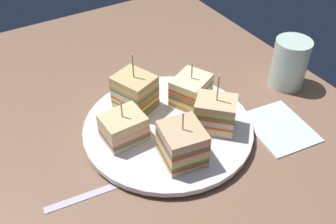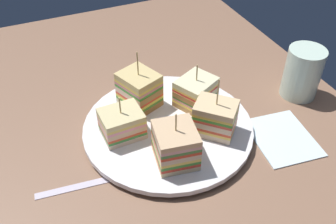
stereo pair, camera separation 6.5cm
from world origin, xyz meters
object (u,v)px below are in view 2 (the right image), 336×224
Objects in this scene: sandwich_wedge_4 at (175,145)px; chip_pile at (171,131)px; sandwich_wedge_3 at (122,124)px; plate at (168,128)px; sandwich_wedge_0 at (215,118)px; napkin at (282,137)px; sandwich_wedge_2 at (139,89)px; spoon at (109,178)px; drinking_glass at (302,77)px; sandwich_wedge_1 at (196,92)px.

chip_pile is (5.44, -1.61, -2.28)cm from sandwich_wedge_4.
sandwich_wedge_3 reaches higher than chip_pile.
plate is 2.74× the size of sandwich_wedge_0.
napkin is (-9.36, -17.65, -0.79)cm from plate.
sandwich_wedge_2 is 26.63cm from napkin.
sandwich_wedge_3 is (5.49, 14.45, -0.57)cm from sandwich_wedge_0.
drinking_glass is (5.86, -40.80, 3.87)cm from spoon.
spoon is at bearing -126.10° from sandwich_wedge_3.
napkin is at bearing -24.16° from sandwich_wedge_3.
drinking_glass is at bearing -4.07° from sandwich_wedge_3.
plate is at bearing 0.75° from sandwich_wedge_1.
sandwich_wedge_2 is at bearing 10.54° from chip_pile.
sandwich_wedge_0 reaches higher than spoon.
plate is 8.86cm from sandwich_wedge_2.
sandwich_wedge_2 is 8.64cm from sandwich_wedge_3.
chip_pile is at bearing 26.45° from sandwich_wedge_0.
sandwich_wedge_3 is 0.51× the size of spoon.
sandwich_wedge_2 is at bearing 47.82° from sandwich_wedge_3.
sandwich_wedge_4 is 11.59cm from spoon.
sandwich_wedge_0 reaches higher than drinking_glass.
sandwich_wedge_0 is 0.88× the size of napkin.
napkin is at bearing -111.44° from chip_pile.
sandwich_wedge_2 is 31.41cm from drinking_glass.
sandwich_wedge_3 is 10.46cm from sandwich_wedge_4.
sandwich_wedge_4 reaches higher than sandwich_wedge_3.
sandwich_wedge_1 is at bearing -49.62° from sandwich_wedge_0.
sandwich_wedge_0 is 0.70× the size of spoon.
spoon is (1.55, 10.61, -4.40)cm from sandwich_wedge_4.
drinking_glass is at bearing -90.53° from plate.
drinking_glass is at bearing 53.83° from sandwich_wedge_2.
plate is 3.18× the size of sandwich_wedge_4.
sandwich_wedge_1 is 22.41cm from spoon.
spoon is (-7.15, 4.84, -3.71)cm from sandwich_wedge_3.
sandwich_wedge_0 reaches higher than sandwich_wedge_4.
drinking_glass is (4.20, -21.50, -0.41)cm from sandwich_wedge_0.
sandwich_wedge_4 is 0.93× the size of drinking_glass.
sandwich_wedge_0 is at bearing -124.15° from plate.
sandwich_wedge_1 reaches higher than spoon.
drinking_glass is at bearing -125.03° from sandwich_wedge_0.
chip_pile is (-3.26, -7.38, -1.59)cm from sandwich_wedge_3.
chip_pile is at bearing -11.13° from sandwich_wedge_2.
sandwich_wedge_0 reaches higher than napkin.
sandwich_wedge_1 reaches higher than napkin.
sandwich_wedge_2 is 1.19× the size of sandwich_wedge_4.
sandwich_wedge_1 reaches higher than sandwich_wedge_3.
sandwich_wedge_4 reaches higher than plate.
sandwich_wedge_2 reaches higher than sandwich_wedge_1.
sandwich_wedge_1 is 0.77× the size of sandwich_wedge_2.
sandwich_wedge_0 is 1.54× the size of chip_pile.
sandwich_wedge_0 is at bearing 66.13° from napkin.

